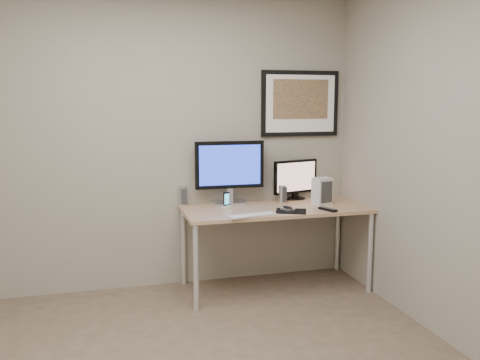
# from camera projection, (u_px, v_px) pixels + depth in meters

# --- Properties ---
(room) EXTENTS (3.60, 3.60, 3.60)m
(room) POSITION_uv_depth(u_px,v_px,m) (172.00, 100.00, 3.15)
(room) COLOR white
(room) RESTS_ON ground
(desk) EXTENTS (1.60, 0.70, 0.73)m
(desk) POSITION_uv_depth(u_px,v_px,m) (275.00, 215.00, 4.42)
(desk) COLOR olive
(desk) RESTS_ON floor
(framed_art) EXTENTS (0.75, 0.04, 0.60)m
(framed_art) POSITION_uv_depth(u_px,v_px,m) (300.00, 103.00, 4.68)
(framed_art) COLOR black
(framed_art) RESTS_ON room
(monitor_large) EXTENTS (0.62, 0.20, 0.56)m
(monitor_large) POSITION_uv_depth(u_px,v_px,m) (230.00, 169.00, 4.50)
(monitor_large) COLOR #B6B7BC
(monitor_large) RESTS_ON desk
(monitor_tv) EXTENTS (0.46, 0.16, 0.37)m
(monitor_tv) POSITION_uv_depth(u_px,v_px,m) (295.00, 178.00, 4.73)
(monitor_tv) COLOR black
(monitor_tv) RESTS_ON desk
(speaker_left) EXTENTS (0.08, 0.08, 0.17)m
(speaker_left) POSITION_uv_depth(u_px,v_px,m) (183.00, 196.00, 4.49)
(speaker_left) COLOR #B6B7BC
(speaker_left) RESTS_ON desk
(speaker_right) EXTENTS (0.08, 0.08, 0.16)m
(speaker_right) POSITION_uv_depth(u_px,v_px,m) (282.00, 194.00, 4.59)
(speaker_right) COLOR #B6B7BC
(speaker_right) RESTS_ON desk
(phone_dock) EXTENTS (0.08, 0.08, 0.13)m
(phone_dock) POSITION_uv_depth(u_px,v_px,m) (226.00, 200.00, 4.39)
(phone_dock) COLOR black
(phone_dock) RESTS_ON desk
(keyboard) EXTENTS (0.42, 0.19, 0.01)m
(keyboard) POSITION_uv_depth(u_px,v_px,m) (253.00, 215.00, 4.06)
(keyboard) COLOR silver
(keyboard) RESTS_ON desk
(mousepad) EXTENTS (0.32, 0.30, 0.00)m
(mousepad) POSITION_uv_depth(u_px,v_px,m) (291.00, 211.00, 4.24)
(mousepad) COLOR black
(mousepad) RESTS_ON desk
(mouse) EXTENTS (0.10, 0.13, 0.04)m
(mouse) POSITION_uv_depth(u_px,v_px,m) (288.00, 208.00, 4.26)
(mouse) COLOR black
(mouse) RESTS_ON mousepad
(remote) EXTENTS (0.11, 0.19, 0.02)m
(remote) POSITION_uv_depth(u_px,v_px,m) (328.00, 209.00, 4.27)
(remote) COLOR black
(remote) RESTS_ON desk
(fan_unit) EXTENTS (0.18, 0.16, 0.24)m
(fan_unit) POSITION_uv_depth(u_px,v_px,m) (322.00, 191.00, 4.51)
(fan_unit) COLOR silver
(fan_unit) RESTS_ON desk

